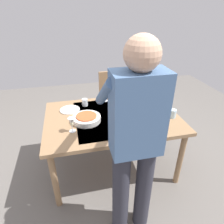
{
  "coord_description": "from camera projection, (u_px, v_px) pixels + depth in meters",
  "views": [
    {
      "loc": [
        0.42,
        1.84,
        1.83
      ],
      "look_at": [
        0.0,
        0.0,
        0.77
      ],
      "focal_mm": 31.41,
      "sensor_mm": 36.0,
      "label": 1
    }
  ],
  "objects": [
    {
      "name": "ground_plane",
      "position": [
        112.0,
        164.0,
        2.54
      ],
      "size": [
        6.0,
        6.0,
        0.0
      ],
      "primitive_type": "plane",
      "color": "#66605B"
    },
    {
      "name": "dining_table",
      "position": [
        112.0,
        121.0,
        2.22
      ],
      "size": [
        1.46,
        1.01,
        0.72
      ],
      "color": "#93704C",
      "rests_on": "ground_plane"
    },
    {
      "name": "chair_near",
      "position": [
        113.0,
        97.0,
        3.08
      ],
      "size": [
        0.4,
        0.4,
        0.91
      ],
      "color": "brown",
      "rests_on": "ground_plane"
    },
    {
      "name": "person_server",
      "position": [
        135.0,
        140.0,
        1.41
      ],
      "size": [
        0.42,
        0.61,
        1.69
      ],
      "color": "#2D2D38",
      "rests_on": "ground_plane"
    },
    {
      "name": "wine_bottle",
      "position": [
        160.0,
        118.0,
        1.93
      ],
      "size": [
        0.07,
        0.07,
        0.3
      ],
      "color": "black",
      "rests_on": "dining_table"
    },
    {
      "name": "wine_glass_left",
      "position": [
        72.0,
        122.0,
        1.87
      ],
      "size": [
        0.07,
        0.07,
        0.15
      ],
      "color": "white",
      "rests_on": "dining_table"
    },
    {
      "name": "wine_glass_right",
      "position": [
        105.0,
        93.0,
        2.46
      ],
      "size": [
        0.07,
        0.07,
        0.15
      ],
      "color": "white",
      "rests_on": "dining_table"
    },
    {
      "name": "water_cup_near_left",
      "position": [
        173.0,
        114.0,
        2.13
      ],
      "size": [
        0.07,
        0.07,
        0.1
      ],
      "primitive_type": "cylinder",
      "color": "silver",
      "rests_on": "dining_table"
    },
    {
      "name": "water_cup_near_right",
      "position": [
        85.0,
        102.0,
        2.38
      ],
      "size": [
        0.07,
        0.07,
        0.09
      ],
      "primitive_type": "cylinder",
      "color": "silver",
      "rests_on": "dining_table"
    },
    {
      "name": "water_cup_far_left",
      "position": [
        159.0,
        129.0,
        1.86
      ],
      "size": [
        0.08,
        0.08,
        0.1
      ],
      "primitive_type": "cylinder",
      "color": "silver",
      "rests_on": "dining_table"
    },
    {
      "name": "water_cup_far_right",
      "position": [
        114.0,
        112.0,
        2.15
      ],
      "size": [
        0.07,
        0.07,
        0.1
      ],
      "primitive_type": "cylinder",
      "color": "silver",
      "rests_on": "dining_table"
    },
    {
      "name": "serving_bowl_pasta",
      "position": [
        87.0,
        118.0,
        2.07
      ],
      "size": [
        0.3,
        0.3,
        0.07
      ],
      "color": "white",
      "rests_on": "dining_table"
    },
    {
      "name": "side_bowl_salad",
      "position": [
        145.0,
        97.0,
        2.54
      ],
      "size": [
        0.18,
        0.18,
        0.07
      ],
      "color": "white",
      "rests_on": "dining_table"
    },
    {
      "name": "dinner_plate_near",
      "position": [
        144.0,
        108.0,
        2.34
      ],
      "size": [
        0.23,
        0.23,
        0.01
      ],
      "primitive_type": "cylinder",
      "color": "white",
      "rests_on": "dining_table"
    },
    {
      "name": "dinner_plate_far",
      "position": [
        70.0,
        110.0,
        2.3
      ],
      "size": [
        0.23,
        0.23,
        0.01
      ],
      "primitive_type": "cylinder",
      "color": "white",
      "rests_on": "dining_table"
    },
    {
      "name": "table_fork",
      "position": [
        128.0,
        131.0,
        1.92
      ],
      "size": [
        0.07,
        0.17,
        0.0
      ],
      "primitive_type": "cube",
      "rotation": [
        0.0,
        0.0,
        0.35
      ],
      "color": "silver",
      "rests_on": "dining_table"
    }
  ]
}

